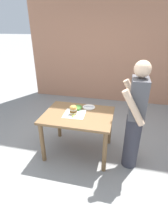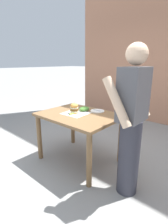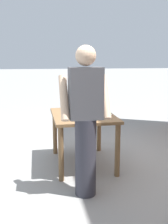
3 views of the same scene
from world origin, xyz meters
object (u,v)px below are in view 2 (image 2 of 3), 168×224
(patio_table, at_px, (79,122))
(side_plate_with_forks, at_px, (97,111))
(sandwich, at_px, (74,108))
(side_salad, at_px, (84,109))
(diner_across_table, at_px, (131,121))
(pickle_spear, at_px, (72,114))

(patio_table, bearing_deg, side_plate_with_forks, 157.96)
(sandwich, relative_size, side_plate_with_forks, 0.86)
(side_salad, bearing_deg, sandwich, -7.78)
(side_salad, xyz_separation_m, diner_across_table, (0.31, 0.94, 0.09))
(patio_table, distance_m, pickle_spear, 0.18)
(side_plate_with_forks, xyz_separation_m, diner_across_table, (0.42, 0.77, 0.12))
(patio_table, bearing_deg, side_salad, -164.07)
(patio_table, relative_size, pickle_spear, 14.24)
(sandwich, bearing_deg, side_salad, 172.22)
(sandwich, height_order, side_salad, sandwich)
(sandwich, distance_m, side_plate_with_forks, 0.37)
(patio_table, distance_m, side_salad, 0.24)
(patio_table, relative_size, diner_across_table, 0.67)
(pickle_spear, bearing_deg, side_plate_with_forks, 156.77)
(patio_table, xyz_separation_m, pickle_spear, (0.10, -0.05, 0.14))
(sandwich, distance_m, diner_across_table, 0.98)
(sandwich, xyz_separation_m, side_plate_with_forks, (-0.31, 0.20, -0.07))
(side_plate_with_forks, bearing_deg, diner_across_table, 61.28)
(patio_table, xyz_separation_m, side_plate_with_forks, (-0.29, 0.12, 0.13))
(pickle_spear, xyz_separation_m, side_plate_with_forks, (-0.40, 0.17, -0.01))
(sandwich, distance_m, side_salad, 0.20)
(patio_table, height_order, pickle_spear, pickle_spear)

